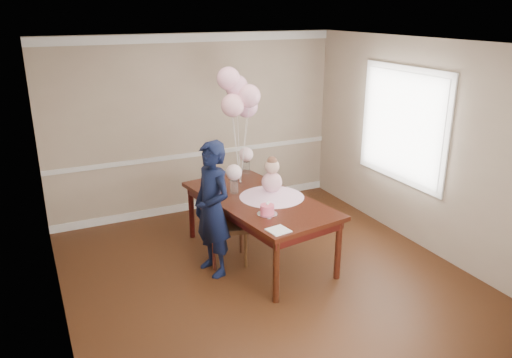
% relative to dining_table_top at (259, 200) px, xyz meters
% --- Properties ---
extents(floor, '(4.50, 5.00, 0.00)m').
position_rel_dining_table_top_xyz_m(floor, '(-0.15, -0.63, -0.77)').
color(floor, black).
rests_on(floor, ground).
extents(ceiling, '(4.50, 5.00, 0.02)m').
position_rel_dining_table_top_xyz_m(ceiling, '(-0.15, -0.63, 1.93)').
color(ceiling, white).
rests_on(ceiling, wall_back).
extents(wall_back, '(4.50, 0.02, 2.70)m').
position_rel_dining_table_top_xyz_m(wall_back, '(-0.15, 1.87, 0.58)').
color(wall_back, gray).
rests_on(wall_back, floor).
extents(wall_front, '(4.50, 0.02, 2.70)m').
position_rel_dining_table_top_xyz_m(wall_front, '(-0.15, -3.13, 0.58)').
color(wall_front, gray).
rests_on(wall_front, floor).
extents(wall_left, '(0.02, 5.00, 2.70)m').
position_rel_dining_table_top_xyz_m(wall_left, '(-2.40, -0.63, 0.58)').
color(wall_left, gray).
rests_on(wall_left, floor).
extents(wall_right, '(0.02, 5.00, 2.70)m').
position_rel_dining_table_top_xyz_m(wall_right, '(2.10, -0.63, 0.58)').
color(wall_right, gray).
rests_on(wall_right, floor).
extents(chair_rail_trim, '(4.50, 0.02, 0.07)m').
position_rel_dining_table_top_xyz_m(chair_rail_trim, '(-0.15, 1.86, 0.13)').
color(chair_rail_trim, silver).
rests_on(chair_rail_trim, wall_back).
extents(crown_molding, '(4.50, 0.02, 0.12)m').
position_rel_dining_table_top_xyz_m(crown_molding, '(-0.15, 1.86, 1.86)').
color(crown_molding, silver).
rests_on(crown_molding, wall_back).
extents(baseboard_trim, '(4.50, 0.02, 0.12)m').
position_rel_dining_table_top_xyz_m(baseboard_trim, '(-0.15, 1.86, -0.71)').
color(baseboard_trim, white).
rests_on(baseboard_trim, floor).
extents(window_frame, '(0.02, 1.66, 1.56)m').
position_rel_dining_table_top_xyz_m(window_frame, '(2.08, -0.13, 0.78)').
color(window_frame, white).
rests_on(window_frame, wall_right).
extents(window_blinds, '(0.01, 1.50, 1.40)m').
position_rel_dining_table_top_xyz_m(window_blinds, '(2.06, -0.13, 0.78)').
color(window_blinds, silver).
rests_on(window_blinds, wall_right).
extents(dining_table_top, '(1.38, 2.28, 0.05)m').
position_rel_dining_table_top_xyz_m(dining_table_top, '(0.00, 0.00, 0.00)').
color(dining_table_top, black).
rests_on(dining_table_top, table_leg_fl).
extents(table_apron, '(1.26, 2.15, 0.11)m').
position_rel_dining_table_top_xyz_m(table_apron, '(-0.00, 0.00, -0.08)').
color(table_apron, black).
rests_on(table_apron, table_leg_fl).
extents(table_leg_fl, '(0.09, 0.09, 0.75)m').
position_rel_dining_table_top_xyz_m(table_leg_fl, '(-0.29, -1.04, -0.40)').
color(table_leg_fl, black).
rests_on(table_leg_fl, floor).
extents(table_leg_fr, '(0.09, 0.09, 0.75)m').
position_rel_dining_table_top_xyz_m(table_leg_fr, '(0.59, -0.90, -0.40)').
color(table_leg_fr, black).
rests_on(table_leg_fr, floor).
extents(table_leg_bl, '(0.09, 0.09, 0.75)m').
position_rel_dining_table_top_xyz_m(table_leg_bl, '(-0.59, 0.90, -0.40)').
color(table_leg_bl, black).
rests_on(table_leg_bl, floor).
extents(table_leg_br, '(0.09, 0.09, 0.75)m').
position_rel_dining_table_top_xyz_m(table_leg_br, '(0.29, 1.04, -0.40)').
color(table_leg_br, black).
rests_on(table_leg_br, floor).
extents(baby_skirt, '(0.93, 0.93, 0.11)m').
position_rel_dining_table_top_xyz_m(baby_skirt, '(0.17, -0.03, 0.08)').
color(baby_skirt, '#F4B4DD').
rests_on(baby_skirt, dining_table_top).
extents(baby_torso, '(0.26, 0.26, 0.26)m').
position_rel_dining_table_top_xyz_m(baby_torso, '(0.17, -0.03, 0.22)').
color(baby_torso, '#E792C6').
rests_on(baby_torso, baby_skirt).
extents(baby_head, '(0.18, 0.18, 0.18)m').
position_rel_dining_table_top_xyz_m(baby_head, '(0.17, -0.03, 0.42)').
color(baby_head, '#D8AB94').
rests_on(baby_head, baby_torso).
extents(baby_hair, '(0.13, 0.13, 0.13)m').
position_rel_dining_table_top_xyz_m(baby_hair, '(0.17, -0.03, 0.49)').
color(baby_hair, brown).
rests_on(baby_hair, baby_head).
extents(cake_platter, '(0.27, 0.27, 0.01)m').
position_rel_dining_table_top_xyz_m(cake_platter, '(-0.14, -0.51, 0.03)').
color(cake_platter, '#B7B8BC').
rests_on(cake_platter, dining_table_top).
extents(birthday_cake, '(0.18, 0.18, 0.11)m').
position_rel_dining_table_top_xyz_m(birthday_cake, '(-0.14, -0.51, 0.09)').
color(birthday_cake, '#F44D6F').
rests_on(birthday_cake, cake_platter).
extents(cake_flower_a, '(0.03, 0.03, 0.03)m').
position_rel_dining_table_top_xyz_m(cake_flower_a, '(-0.14, -0.51, 0.16)').
color(cake_flower_a, white).
rests_on(cake_flower_a, birthday_cake).
extents(cake_flower_b, '(0.03, 0.03, 0.03)m').
position_rel_dining_table_top_xyz_m(cake_flower_b, '(-0.11, -0.48, 0.16)').
color(cake_flower_b, silver).
rests_on(cake_flower_b, birthday_cake).
extents(rose_vase_near, '(0.12, 0.12, 0.17)m').
position_rel_dining_table_top_xyz_m(rose_vase_near, '(-0.21, 0.29, 0.11)').
color(rose_vase_near, white).
rests_on(rose_vase_near, dining_table_top).
extents(roses_near, '(0.20, 0.20, 0.20)m').
position_rel_dining_table_top_xyz_m(roses_near, '(-0.21, 0.29, 0.30)').
color(roses_near, beige).
rests_on(roses_near, rose_vase_near).
extents(rose_vase_far, '(0.12, 0.12, 0.17)m').
position_rel_dining_table_top_xyz_m(rose_vase_far, '(0.26, 0.96, 0.11)').
color(rose_vase_far, white).
rests_on(rose_vase_far, dining_table_top).
extents(roses_far, '(0.20, 0.20, 0.20)m').
position_rel_dining_table_top_xyz_m(roses_far, '(0.26, 0.96, 0.30)').
color(roses_far, white).
rests_on(roses_far, rose_vase_far).
extents(napkin, '(0.24, 0.24, 0.01)m').
position_rel_dining_table_top_xyz_m(napkin, '(-0.23, -0.95, 0.03)').
color(napkin, white).
rests_on(napkin, dining_table_top).
extents(balloon_weight, '(0.05, 0.05, 0.02)m').
position_rel_dining_table_top_xyz_m(balloon_weight, '(0.02, 0.60, 0.04)').
color(balloon_weight, '#BBBABE').
rests_on(balloon_weight, dining_table_top).
extents(balloon_a, '(0.30, 0.30, 0.30)m').
position_rel_dining_table_top_xyz_m(balloon_a, '(-0.09, 0.58, 1.10)').
color(balloon_a, '#FFB4C4').
rests_on(balloon_a, balloon_ribbon_a).
extents(balloon_b, '(0.30, 0.30, 0.30)m').
position_rel_dining_table_top_xyz_m(balloon_b, '(0.13, 0.56, 1.20)').
color(balloon_b, '#F9B0C9').
rests_on(balloon_b, balloon_ribbon_b).
extents(balloon_c, '(0.30, 0.30, 0.30)m').
position_rel_dining_table_top_xyz_m(balloon_c, '(0.02, 0.71, 1.31)').
color(balloon_c, '#E3A1C1').
rests_on(balloon_c, balloon_ribbon_c).
extents(balloon_d, '(0.30, 0.30, 0.30)m').
position_rel_dining_table_top_xyz_m(balloon_d, '(-0.09, 0.71, 1.42)').
color(balloon_d, '#FFB4D4').
rests_on(balloon_d, balloon_ribbon_d).
extents(balloon_e, '(0.30, 0.30, 0.30)m').
position_rel_dining_table_top_xyz_m(balloon_e, '(0.16, 0.71, 1.04)').
color(balloon_e, '#F2ABCD').
rests_on(balloon_e, balloon_ribbon_e).
extents(balloon_ribbon_a, '(0.10, 0.02, 0.89)m').
position_rel_dining_table_top_xyz_m(balloon_ribbon_a, '(-0.04, 0.59, 0.49)').
color(balloon_ribbon_a, white).
rests_on(balloon_ribbon_a, balloon_weight).
extents(balloon_ribbon_b, '(0.12, 0.04, 1.00)m').
position_rel_dining_table_top_xyz_m(balloon_ribbon_b, '(0.07, 0.58, 0.54)').
color(balloon_ribbon_b, silver).
rests_on(balloon_ribbon_b, balloon_weight).
extents(balloon_ribbon_c, '(0.01, 0.10, 1.11)m').
position_rel_dining_table_top_xyz_m(balloon_ribbon_c, '(0.02, 0.65, 0.59)').
color(balloon_ribbon_c, white).
rests_on(balloon_ribbon_c, balloon_weight).
extents(balloon_ribbon_d, '(0.10, 0.10, 1.21)m').
position_rel_dining_table_top_xyz_m(balloon_ribbon_d, '(-0.04, 0.65, 0.65)').
color(balloon_ribbon_d, silver).
rests_on(balloon_ribbon_d, balloon_weight).
extents(balloon_ribbon_e, '(0.14, 0.10, 0.83)m').
position_rel_dining_table_top_xyz_m(balloon_ribbon_e, '(0.09, 0.65, 0.46)').
color(balloon_ribbon_e, white).
rests_on(balloon_ribbon_e, balloon_weight).
extents(dining_chair_seat, '(0.59, 0.59, 0.05)m').
position_rel_dining_table_top_xyz_m(dining_chair_seat, '(-0.41, 0.05, -0.29)').
color(dining_chair_seat, '#321B0D').
rests_on(dining_chair_seat, chair_leg_fl).
extents(chair_leg_fl, '(0.05, 0.05, 0.47)m').
position_rel_dining_table_top_xyz_m(chair_leg_fl, '(-0.65, -0.09, -0.54)').
color(chair_leg_fl, '#3D1710').
rests_on(chair_leg_fl, floor).
extents(chair_leg_fr, '(0.05, 0.05, 0.47)m').
position_rel_dining_table_top_xyz_m(chair_leg_fr, '(-0.27, -0.20, -0.54)').
color(chair_leg_fr, '#3E2311').
rests_on(chair_leg_fr, floor).
extents(chair_leg_bl, '(0.05, 0.05, 0.47)m').
position_rel_dining_table_top_xyz_m(chair_leg_bl, '(-0.54, 0.29, -0.54)').
color(chair_leg_bl, '#3C2310').
rests_on(chair_leg_bl, floor).
extents(chair_leg_br, '(0.05, 0.05, 0.47)m').
position_rel_dining_table_top_xyz_m(chair_leg_br, '(-0.17, 0.18, -0.54)').
color(chair_leg_br, '#3A1B10').
rests_on(chair_leg_br, floor).
extents(chair_back_post_l, '(0.05, 0.05, 0.61)m').
position_rel_dining_table_top_xyz_m(chair_back_post_l, '(-0.67, -0.09, 0.03)').
color(chair_back_post_l, '#37170F').
rests_on(chair_back_post_l, dining_chair_seat).
extents(chair_back_post_r, '(0.05, 0.05, 0.61)m').
position_rel_dining_table_top_xyz_m(chair_back_post_r, '(-0.56, 0.29, 0.03)').
color(chair_back_post_r, '#39210F').
rests_on(chair_back_post_r, dining_chair_seat).
extents(chair_slat_low, '(0.15, 0.43, 0.05)m').
position_rel_dining_table_top_xyz_m(chair_slat_low, '(-0.62, 0.10, -0.10)').
color(chair_slat_low, '#35120E').
rests_on(chair_slat_low, dining_chair_seat).
extents(chair_slat_mid, '(0.15, 0.43, 0.05)m').
position_rel_dining_table_top_xyz_m(chair_slat_mid, '(-0.62, 0.10, 0.07)').
color(chair_slat_mid, '#34140E').
rests_on(chair_slat_mid, dining_chair_seat).
extents(chair_slat_top, '(0.15, 0.43, 0.05)m').
position_rel_dining_table_top_xyz_m(chair_slat_top, '(-0.62, 0.10, 0.25)').
color(chair_slat_top, black).
rests_on(chair_slat_top, dining_chair_seat).
extents(woman, '(0.52, 0.67, 1.63)m').
position_rel_dining_table_top_xyz_m(woman, '(-0.66, -0.13, 0.04)').
color(woman, black).
rests_on(woman, floor).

